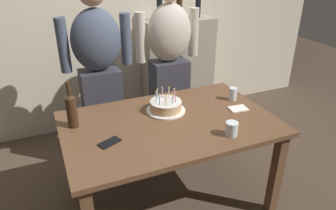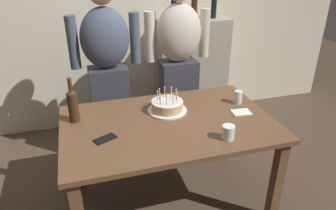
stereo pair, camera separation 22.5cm
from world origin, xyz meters
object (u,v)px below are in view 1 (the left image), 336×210
object	(u,v)px
birthday_cake	(166,106)
water_glass_near	(233,94)
water_glass_far	(232,129)
napkin_stack	(238,109)
wine_bottle	(71,110)
cell_phone	(110,142)
person_man_bearded	(100,75)
person_woman_cardigan	(169,65)

from	to	relation	value
birthday_cake	water_glass_near	distance (m)	0.58
water_glass_far	napkin_stack	distance (m)	0.40
birthday_cake	water_glass_near	xyz separation A→B (m)	(0.58, -0.03, 0.01)
water_glass_near	wine_bottle	bearing A→B (deg)	176.91
cell_phone	person_man_bearded	distance (m)	0.89
cell_phone	wine_bottle	bearing A→B (deg)	95.80
birthday_cake	wine_bottle	xyz separation A→B (m)	(-0.68, 0.04, 0.09)
water_glass_near	person_man_bearded	distance (m)	1.14
person_woman_cardigan	cell_phone	bearing A→B (deg)	47.89
water_glass_far	cell_phone	size ratio (longest dim) A/B	0.66
cell_phone	water_glass_far	bearing A→B (deg)	-40.31
water_glass_far	napkin_stack	size ratio (longest dim) A/B	0.69
birthday_cake	person_woman_cardigan	world-z (taller)	person_woman_cardigan
water_glass_near	water_glass_far	size ratio (longest dim) A/B	1.09
napkin_stack	person_woman_cardigan	size ratio (longest dim) A/B	0.08
water_glass_near	water_glass_far	bearing A→B (deg)	-124.45
wine_bottle	person_woman_cardigan	xyz separation A→B (m)	(0.97, 0.56, 0.00)
person_woman_cardigan	water_glass_far	bearing A→B (deg)	88.73
wine_bottle	cell_phone	bearing A→B (deg)	-60.02
napkin_stack	water_glass_near	bearing A→B (deg)	71.45
wine_bottle	person_man_bearded	bearing A→B (deg)	60.96
water_glass_near	wine_bottle	size ratio (longest dim) A/B	0.31
birthday_cake	person_man_bearded	size ratio (longest dim) A/B	0.18
birthday_cake	cell_phone	distance (m)	0.57
napkin_stack	person_man_bearded	bearing A→B (deg)	138.29
cell_phone	person_woman_cardigan	distance (m)	1.18
cell_phone	napkin_stack	distance (m)	1.03
water_glass_near	person_woman_cardigan	world-z (taller)	person_woman_cardigan
birthday_cake	napkin_stack	world-z (taller)	birthday_cake
person_man_bearded	person_woman_cardigan	xyz separation A→B (m)	(0.65, 0.00, 0.00)
cell_phone	napkin_stack	xyz separation A→B (m)	(1.03, 0.08, 0.00)
cell_phone	person_woman_cardigan	size ratio (longest dim) A/B	0.09
wine_bottle	napkin_stack	size ratio (longest dim) A/B	2.39
wine_bottle	cell_phone	xyz separation A→B (m)	(0.18, -0.31, -0.13)
water_glass_near	napkin_stack	distance (m)	0.18
water_glass_far	person_man_bearded	distance (m)	1.26
person_woman_cardigan	water_glass_near	bearing A→B (deg)	114.77
water_glass_near	cell_phone	distance (m)	1.11
cell_phone	person_woman_cardigan	world-z (taller)	person_woman_cardigan
birthday_cake	person_woman_cardigan	size ratio (longest dim) A/B	0.18
cell_phone	person_man_bearded	xyz separation A→B (m)	(0.14, 0.87, 0.13)
water_glass_far	person_man_bearded	size ratio (longest dim) A/B	0.06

